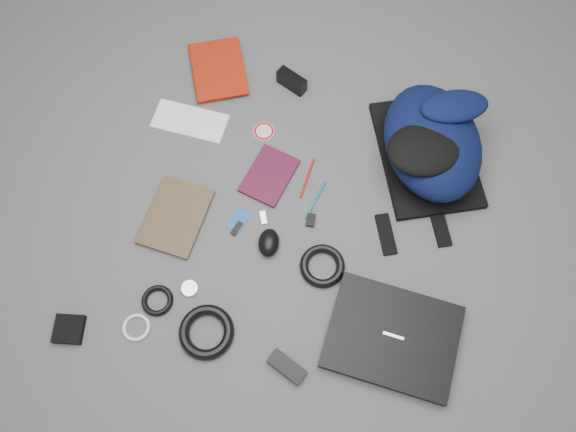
% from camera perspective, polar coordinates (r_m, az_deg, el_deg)
% --- Properties ---
extents(ground, '(4.00, 4.00, 0.00)m').
position_cam_1_polar(ground, '(1.77, 0.00, -0.24)').
color(ground, '#4F4F51').
rests_on(ground, ground).
extents(backpack, '(0.47, 0.55, 0.19)m').
position_cam_1_polar(backpack, '(1.84, 14.45, 7.31)').
color(backpack, black).
rests_on(backpack, ground).
extents(laptop, '(0.38, 0.31, 0.04)m').
position_cam_1_polar(laptop, '(1.68, 10.55, -11.97)').
color(laptop, black).
rests_on(laptop, ground).
extents(textbook_red, '(0.27, 0.30, 0.03)m').
position_cam_1_polar(textbook_red, '(2.05, -9.69, 14.02)').
color(textbook_red, '#941908').
rests_on(textbook_red, ground).
extents(comic_book, '(0.19, 0.25, 0.02)m').
position_cam_1_polar(comic_book, '(1.83, -13.84, 0.72)').
color(comic_book, '#9F7A0B').
rests_on(comic_book, ground).
extents(envelope, '(0.25, 0.12, 0.00)m').
position_cam_1_polar(envelope, '(1.96, -9.94, 9.50)').
color(envelope, white).
rests_on(envelope, ground).
extents(dvd_case, '(0.17, 0.21, 0.01)m').
position_cam_1_polar(dvd_case, '(1.83, -1.92, 4.12)').
color(dvd_case, '#3C0B20').
rests_on(dvd_case, ground).
extents(compact_camera, '(0.11, 0.08, 0.06)m').
position_cam_1_polar(compact_camera, '(1.98, 0.39, 13.54)').
color(compact_camera, black).
rests_on(compact_camera, ground).
extents(sticker_disc, '(0.08, 0.08, 0.00)m').
position_cam_1_polar(sticker_disc, '(1.91, -2.47, 8.59)').
color(sticker_disc, white).
rests_on(sticker_disc, ground).
extents(pen_teal, '(0.04, 0.14, 0.01)m').
position_cam_1_polar(pen_teal, '(1.80, 2.85, 1.69)').
color(pen_teal, '#0D6F79').
rests_on(pen_teal, ground).
extents(pen_red, '(0.02, 0.14, 0.01)m').
position_cam_1_polar(pen_red, '(1.83, 1.97, 3.89)').
color(pen_red, '#B6180E').
rests_on(pen_red, ground).
extents(id_badge, '(0.07, 0.08, 0.00)m').
position_cam_1_polar(id_badge, '(1.78, -5.05, -0.48)').
color(id_badge, '#1655AA').
rests_on(id_badge, ground).
extents(usb_black, '(0.03, 0.05, 0.01)m').
position_cam_1_polar(usb_black, '(1.76, -5.23, -1.27)').
color(usb_black, black).
rests_on(usb_black, ground).
extents(usb_silver, '(0.03, 0.05, 0.01)m').
position_cam_1_polar(usb_silver, '(1.77, -2.52, -0.17)').
color(usb_silver, silver).
rests_on(usb_silver, ground).
extents(key_fob, '(0.03, 0.04, 0.01)m').
position_cam_1_polar(key_fob, '(1.77, 2.32, -0.43)').
color(key_fob, black).
rests_on(key_fob, ground).
extents(mouse, '(0.08, 0.10, 0.05)m').
position_cam_1_polar(mouse, '(1.72, -1.96, -2.72)').
color(mouse, black).
rests_on(mouse, ground).
extents(headphone_left, '(0.07, 0.07, 0.01)m').
position_cam_1_polar(headphone_left, '(1.77, -11.02, -2.74)').
color(headphone_left, silver).
rests_on(headphone_left, ground).
extents(headphone_right, '(0.06, 0.06, 0.01)m').
position_cam_1_polar(headphone_right, '(1.72, -9.97, -7.26)').
color(headphone_right, silver).
rests_on(headphone_right, ground).
extents(cable_coil, '(0.16, 0.16, 0.03)m').
position_cam_1_polar(cable_coil, '(1.71, 3.50, -5.07)').
color(cable_coil, black).
rests_on(cable_coil, ground).
extents(power_brick, '(0.12, 0.09, 0.03)m').
position_cam_1_polar(power_brick, '(1.65, -0.10, -15.06)').
color(power_brick, black).
rests_on(power_brick, ground).
extents(power_cord_coil, '(0.18, 0.18, 0.03)m').
position_cam_1_polar(power_cord_coil, '(1.68, -8.28, -11.58)').
color(power_cord_coil, black).
rests_on(power_cord_coil, ground).
extents(pouch, '(0.10, 0.10, 0.02)m').
position_cam_1_polar(pouch, '(1.79, -21.36, -10.66)').
color(pouch, black).
rests_on(pouch, ground).
extents(earbud_coil, '(0.11, 0.11, 0.02)m').
position_cam_1_polar(earbud_coil, '(1.73, -13.13, -8.35)').
color(earbud_coil, black).
rests_on(earbud_coil, ground).
extents(white_cable_coil, '(0.10, 0.10, 0.01)m').
position_cam_1_polar(white_cable_coil, '(1.73, -15.16, -10.86)').
color(white_cable_coil, white).
rests_on(white_cable_coil, ground).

